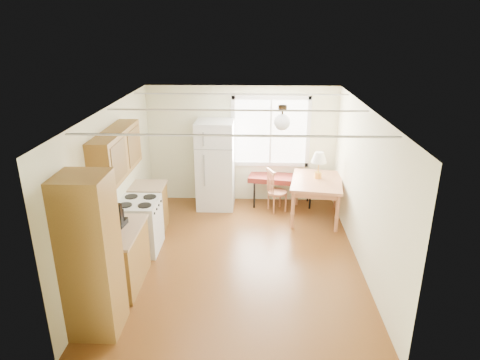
{
  "coord_description": "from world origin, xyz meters",
  "views": [
    {
      "loc": [
        0.27,
        -6.31,
        3.73
      ],
      "look_at": [
        0.02,
        0.61,
        1.15
      ],
      "focal_mm": 32.0,
      "sensor_mm": 36.0,
      "label": 1
    }
  ],
  "objects_px": {
    "dining_table": "(317,185)",
    "chair": "(274,188)",
    "bench": "(282,179)",
    "refrigerator": "(216,165)"
  },
  "relations": [
    {
      "from": "bench",
      "to": "dining_table",
      "type": "relative_size",
      "value": 1.03
    },
    {
      "from": "bench",
      "to": "dining_table",
      "type": "distance_m",
      "value": 0.9
    },
    {
      "from": "dining_table",
      "to": "chair",
      "type": "height_order",
      "value": "chair"
    },
    {
      "from": "refrigerator",
      "to": "chair",
      "type": "relative_size",
      "value": 2.05
    },
    {
      "from": "bench",
      "to": "refrigerator",
      "type": "bearing_deg",
      "value": -166.35
    },
    {
      "from": "bench",
      "to": "chair",
      "type": "bearing_deg",
      "value": -108.56
    },
    {
      "from": "refrigerator",
      "to": "bench",
      "type": "relative_size",
      "value": 1.26
    },
    {
      "from": "bench",
      "to": "dining_table",
      "type": "bearing_deg",
      "value": -34.53
    },
    {
      "from": "dining_table",
      "to": "refrigerator",
      "type": "bearing_deg",
      "value": 174.65
    },
    {
      "from": "chair",
      "to": "dining_table",
      "type": "bearing_deg",
      "value": -40.53
    }
  ]
}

